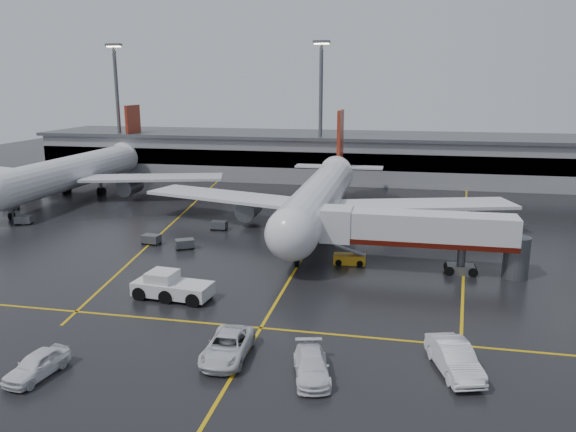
# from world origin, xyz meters

# --- Properties ---
(ground) EXTENTS (220.00, 220.00, 0.00)m
(ground) POSITION_xyz_m (0.00, 0.00, 0.00)
(ground) COLOR black
(ground) RESTS_ON ground
(apron_line_centre) EXTENTS (0.25, 90.00, 0.02)m
(apron_line_centre) POSITION_xyz_m (0.00, 0.00, 0.01)
(apron_line_centre) COLOR gold
(apron_line_centre) RESTS_ON ground
(apron_line_stop) EXTENTS (60.00, 0.25, 0.02)m
(apron_line_stop) POSITION_xyz_m (0.00, -22.00, 0.01)
(apron_line_stop) COLOR gold
(apron_line_stop) RESTS_ON ground
(apron_line_left) EXTENTS (9.99, 69.35, 0.02)m
(apron_line_left) POSITION_xyz_m (-20.00, 10.00, 0.01)
(apron_line_left) COLOR gold
(apron_line_left) RESTS_ON ground
(apron_line_right) EXTENTS (7.57, 69.64, 0.02)m
(apron_line_right) POSITION_xyz_m (18.00, 10.00, 0.01)
(apron_line_right) COLOR gold
(apron_line_right) RESTS_ON ground
(terminal) EXTENTS (122.00, 19.00, 8.60)m
(terminal) POSITION_xyz_m (0.00, 47.93, 4.32)
(terminal) COLOR gray
(terminal) RESTS_ON ground
(light_mast_left) EXTENTS (3.00, 1.20, 25.45)m
(light_mast_left) POSITION_xyz_m (-45.00, 42.00, 14.47)
(light_mast_left) COLOR #595B60
(light_mast_left) RESTS_ON ground
(light_mast_mid) EXTENTS (3.00, 1.20, 25.45)m
(light_mast_mid) POSITION_xyz_m (-5.00, 42.00, 14.47)
(light_mast_mid) COLOR #595B60
(light_mast_mid) RESTS_ON ground
(main_airliner) EXTENTS (48.80, 45.60, 14.10)m
(main_airliner) POSITION_xyz_m (0.00, 9.70, 4.21)
(main_airliner) COLOR silver
(main_airliner) RESTS_ON ground
(second_airliner) EXTENTS (48.80, 45.60, 14.10)m
(second_airliner) POSITION_xyz_m (-42.00, 21.70, 4.21)
(second_airliner) COLOR silver
(second_airliner) RESTS_ON ground
(jet_bridge) EXTENTS (19.90, 3.40, 6.05)m
(jet_bridge) POSITION_xyz_m (11.87, -6.00, 3.93)
(jet_bridge) COLOR silver
(jet_bridge) RESTS_ON ground
(pushback_tractor) EXTENTS (7.01, 3.48, 2.42)m
(pushback_tractor) POSITION_xyz_m (-9.14, -17.58, 0.96)
(pushback_tractor) COLOR silver
(pushback_tractor) RESTS_ON ground
(belt_loader) EXTENTS (3.31, 1.66, 2.06)m
(belt_loader) POSITION_xyz_m (5.10, -5.06, 0.51)
(belt_loader) COLOR gold
(belt_loader) RESTS_ON ground
(service_van_a) EXTENTS (2.93, 6.03, 1.65)m
(service_van_a) POSITION_xyz_m (-1.04, -27.02, 0.83)
(service_van_a) COLOR silver
(service_van_a) RESTS_ON ground
(service_van_b) EXTENTS (3.34, 5.61, 1.52)m
(service_van_b) POSITION_xyz_m (4.94, -28.37, 0.76)
(service_van_b) COLOR white
(service_van_b) RESTS_ON ground
(service_van_c) EXTENTS (3.65, 6.24, 1.94)m
(service_van_c) POSITION_xyz_m (13.81, -25.90, 0.97)
(service_van_c) COLOR silver
(service_van_c) RESTS_ON ground
(service_van_d) EXTENTS (2.52, 4.89, 1.59)m
(service_van_d) POSITION_xyz_m (-12.10, -31.79, 0.80)
(service_van_d) COLOR white
(service_van_d) RESTS_ON ground
(baggage_cart_a) EXTENTS (2.38, 2.12, 1.12)m
(baggage_cart_a) POSITION_xyz_m (-13.51, -3.49, 0.63)
(baggage_cart_a) COLOR #595B60
(baggage_cart_a) RESTS_ON ground
(baggage_cart_b) EXTENTS (2.13, 1.51, 1.12)m
(baggage_cart_b) POSITION_xyz_m (-18.03, -2.46, 0.63)
(baggage_cart_b) COLOR #595B60
(baggage_cart_b) RESTS_ON ground
(baggage_cart_c) EXTENTS (2.03, 1.35, 1.12)m
(baggage_cart_c) POSITION_xyz_m (-12.46, 5.33, 0.63)
(baggage_cart_c) COLOR #595B60
(baggage_cart_c) RESTS_ON ground
(baggage_cart_d) EXTENTS (2.09, 1.45, 1.12)m
(baggage_cart_d) POSITION_xyz_m (-46.07, 10.19, 0.63)
(baggage_cart_d) COLOR #595B60
(baggage_cart_d) RESTS_ON ground
(baggage_cart_e) EXTENTS (2.27, 1.77, 1.12)m
(baggage_cart_e) POSITION_xyz_m (-38.55, 2.85, 0.63)
(baggage_cart_e) COLOR #595B60
(baggage_cart_e) RESTS_ON ground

